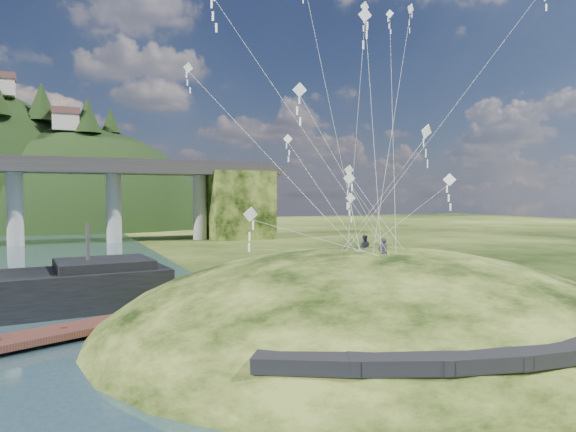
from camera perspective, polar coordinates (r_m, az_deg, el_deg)
name	(u,v)px	position (r m, az deg, el deg)	size (l,w,h in m)	color
ground	(266,351)	(28.55, -2.46, -14.78)	(320.00, 320.00, 0.00)	black
grass_hill	(371,350)	(34.26, 9.18, -14.49)	(36.00, 32.00, 13.00)	black
footpath	(515,344)	(24.33, 23.93, -12.90)	(22.29, 5.84, 0.83)	black
wooden_dock	(119,321)	(34.47, -18.27, -11.02)	(15.82, 8.41, 1.15)	#3C1D18
kite_flyers	(371,236)	(32.52, 9.21, -2.20)	(1.38, 3.58, 1.83)	#252632
kite_swarm	(344,102)	(33.01, 6.21, 12.44)	(18.50, 17.06, 18.71)	white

